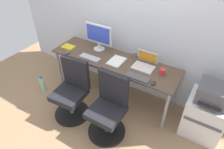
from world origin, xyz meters
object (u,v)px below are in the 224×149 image
Objects in this scene: office_chair_left at (72,92)px; desktop_monitor at (99,35)px; coffee_mug at (162,72)px; office_chair_right at (109,109)px; side_cabinet at (204,116)px; printer at (214,94)px; water_bottle_on_floor at (42,84)px; open_laptop at (145,63)px.

desktop_monitor is at bearing 94.17° from office_chair_left.
coffee_mug is (1.14, -0.12, -0.20)m from desktop_monitor.
office_chair_right is 1.31m from side_cabinet.
printer is (0.00, -0.00, 0.42)m from side_cabinet.
office_chair_right is at bearing -149.80° from printer.
office_chair_right is at bearing -122.60° from coffee_mug.
side_cabinet is at bearing -4.85° from desktop_monitor.
office_chair_left is at bearing -6.96° from water_bottle_on_floor.
coffee_mug reaches higher than side_cabinet.
water_bottle_on_floor is at bearing -136.51° from desktop_monitor.
printer is at bearing -90.00° from side_cabinet.
office_chair_left reaches higher than water_bottle_on_floor.
desktop_monitor reaches higher than office_chair_left.
water_bottle_on_floor is 1.85m from open_laptop.
coffee_mug is (1.08, 0.69, 0.35)m from office_chair_left.
side_cabinet is at bearing 20.40° from office_chair_left.
office_chair_left is 1.89m from side_cabinet.
open_laptop is (0.80, 0.75, 0.36)m from office_chair_left.
printer is at bearing 12.19° from water_bottle_on_floor.
open_laptop reaches higher than printer.
open_laptop is (0.15, 0.75, 0.36)m from office_chair_right.
office_chair_left is at bearing -85.83° from desktop_monitor.
office_chair_left is 0.86m from water_bottle_on_floor.
coffee_mug is at bearing 32.60° from office_chair_left.
office_chair_right is (0.64, 0.00, 0.00)m from office_chair_left.
desktop_monitor reaches higher than open_laptop.
office_chair_left and office_chair_right have the same top height.
open_laptop is 0.30m from coffee_mug.
office_chair_left is 1.33m from coffee_mug.
office_chair_right is 3.03× the size of open_laptop.
side_cabinet is at bearing 30.24° from office_chair_right.
side_cabinet is 1.96× the size of open_laptop.
printer is 1.85m from desktop_monitor.
office_chair_left is 0.64m from office_chair_right.
desktop_monitor reaches higher than coffee_mug.
open_laptop is (0.86, -0.06, -0.20)m from desktop_monitor.
desktop_monitor reaches higher than water_bottle_on_floor.
open_laptop reaches higher than coffee_mug.
desktop_monitor is (-1.83, 0.16, 0.25)m from printer.
office_chair_right reaches higher than printer.
water_bottle_on_floor is (-2.58, -0.56, -0.58)m from printer.
printer is 4.35× the size of coffee_mug.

